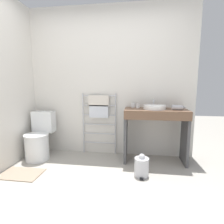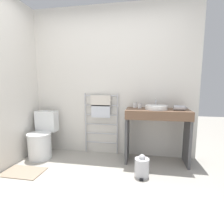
# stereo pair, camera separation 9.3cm
# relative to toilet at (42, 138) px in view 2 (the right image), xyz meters

# --- Properties ---
(ground_plane) EXTENTS (12.00, 12.00, 0.00)m
(ground_plane) POSITION_rel_toilet_xyz_m (1.11, -1.17, -0.33)
(ground_plane) COLOR #A8A399
(wall_back) EXTENTS (2.99, 0.12, 2.57)m
(wall_back) POSITION_rel_toilet_xyz_m (1.11, 0.44, 0.96)
(wall_back) COLOR silver
(wall_back) RESTS_ON ground_plane
(wall_side) EXTENTS (0.12, 2.29, 2.57)m
(wall_side) POSITION_rel_toilet_xyz_m (-0.32, -0.39, 0.96)
(wall_side) COLOR silver
(wall_side) RESTS_ON ground_plane
(toilet) EXTENTS (0.39, 0.55, 0.79)m
(toilet) POSITION_rel_toilet_xyz_m (0.00, 0.00, 0.00)
(toilet) COLOR white
(toilet) RESTS_ON ground_plane
(towel_radiator) EXTENTS (0.61, 0.06, 1.10)m
(towel_radiator) POSITION_rel_toilet_xyz_m (0.97, 0.33, 0.45)
(towel_radiator) COLOR silver
(towel_radiator) RESTS_ON ground_plane
(vanity_counter) EXTENTS (0.97, 0.48, 0.86)m
(vanity_counter) POSITION_rel_toilet_xyz_m (1.93, 0.12, 0.26)
(vanity_counter) COLOR brown
(vanity_counter) RESTS_ON ground_plane
(sink_basin) EXTENTS (0.34, 0.34, 0.07)m
(sink_basin) POSITION_rel_toilet_xyz_m (1.91, 0.12, 0.57)
(sink_basin) COLOR white
(sink_basin) RESTS_ON vanity_counter
(faucet) EXTENTS (0.02, 0.10, 0.14)m
(faucet) POSITION_rel_toilet_xyz_m (1.91, 0.30, 0.63)
(faucet) COLOR silver
(faucet) RESTS_ON vanity_counter
(cup_near_wall) EXTENTS (0.07, 0.07, 0.08)m
(cup_near_wall) POSITION_rel_toilet_xyz_m (1.58, 0.29, 0.58)
(cup_near_wall) COLOR white
(cup_near_wall) RESTS_ON vanity_counter
(cup_near_edge) EXTENTS (0.06, 0.06, 0.08)m
(cup_near_edge) POSITION_rel_toilet_xyz_m (1.65, 0.22, 0.58)
(cup_near_edge) COLOR white
(cup_near_edge) RESTS_ON vanity_counter
(hair_dryer) EXTENTS (0.21, 0.16, 0.08)m
(hair_dryer) POSITION_rel_toilet_xyz_m (2.25, 0.08, 0.58)
(hair_dryer) COLOR #B7B7BC
(hair_dryer) RESTS_ON vanity_counter
(trash_bin) EXTENTS (0.20, 0.23, 0.31)m
(trash_bin) POSITION_rel_toilet_xyz_m (1.72, -0.38, -0.19)
(trash_bin) COLOR silver
(trash_bin) RESTS_ON ground_plane
(bath_mat) EXTENTS (0.56, 0.36, 0.01)m
(bath_mat) POSITION_rel_toilet_xyz_m (0.05, -0.57, -0.32)
(bath_mat) COLOR gray
(bath_mat) RESTS_ON ground_plane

